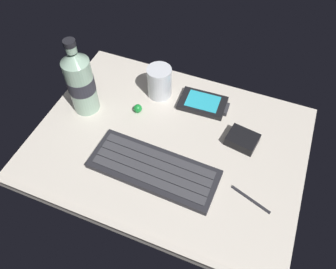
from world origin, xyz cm
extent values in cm
cube|color=beige|center=(0.00, 0.00, -1.00)|extent=(64.00, 48.00, 2.00)
cube|color=beige|center=(0.00, -23.40, 0.40)|extent=(64.00, 1.20, 0.80)
cube|color=#232328|center=(0.22, -8.61, 0.70)|extent=(29.37, 12.03, 1.40)
cube|color=#3D3D42|center=(0.33, -5.31, 1.55)|extent=(26.73, 2.95, 0.30)
cube|color=#3D3D42|center=(0.26, -7.51, 1.55)|extent=(26.73, 2.95, 0.30)
cube|color=#3D3D42|center=(0.18, -9.71, 1.55)|extent=(26.73, 2.95, 0.30)
cube|color=#3D3D42|center=(0.10, -11.91, 1.55)|extent=(26.73, 2.95, 0.30)
cube|color=black|center=(3.88, 14.51, 0.70)|extent=(12.29, 8.06, 1.40)
cube|color=#2DB7D1|center=(3.88, 14.51, 1.45)|extent=(8.63, 6.25, 0.10)
cube|color=#333338|center=(10.28, 14.76, 0.70)|extent=(0.95, 3.83, 1.12)
cylinder|color=silver|center=(-8.10, 14.22, 4.25)|extent=(6.40, 6.40, 8.50)
cylinder|color=red|center=(-8.10, 14.22, 3.26)|extent=(5.50, 5.50, 6.12)
cylinder|color=#9EC1A8|center=(-23.74, 2.77, 7.50)|extent=(6.60, 6.60, 15.00)
cone|color=#9EC1A8|center=(-23.74, 2.77, 16.40)|extent=(6.60, 6.60, 2.80)
cylinder|color=#9EC1A8|center=(-23.74, 2.77, 18.70)|extent=(2.51, 2.51, 1.80)
cylinder|color=black|center=(-23.74, 2.77, 20.20)|extent=(2.77, 2.77, 1.20)
cylinder|color=#2D2D38|center=(-23.74, 2.77, 8.25)|extent=(6.73, 6.73, 3.80)
cube|color=black|center=(16.41, 6.40, 1.20)|extent=(7.81, 6.66, 2.40)
sphere|color=#198C33|center=(-10.83, 6.25, 1.10)|extent=(2.20, 2.20, 2.20)
cylinder|color=#26262B|center=(21.94, -7.49, 0.35)|extent=(9.21, 3.74, 0.70)
camera|label=1|loc=(17.49, -43.60, 64.68)|focal=35.63mm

